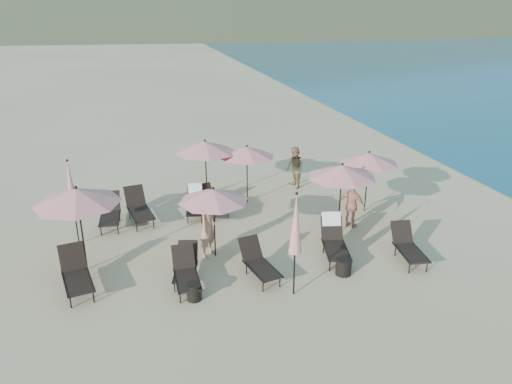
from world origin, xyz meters
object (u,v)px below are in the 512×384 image
object	(u,v)px
umbrella_open_1	(213,195)
beachgoer_a	(208,226)
umbrella_closed_1	(71,186)
side_table_0	(194,292)
beachgoer_b	(295,168)
lounger_2	(186,265)
lounger_3	(259,262)
lounger_4	(334,239)
lounger_1	(186,272)
umbrella_open_5	(369,158)
lounger_5	(408,246)
lounger_6	(110,212)
lounger_7	(139,208)
side_table_1	(344,267)
umbrella_open_4	(247,152)
umbrella_open_2	(342,171)
beachgoer_c	(352,205)
lounger_0	(76,273)
umbrella_closed_0	(296,225)
umbrella_open_3	(205,147)
lounger_9	(212,201)
umbrella_open_0	(77,196)
lounger_8	(195,202)

from	to	relation	value
umbrella_open_1	beachgoer_a	world-z (taller)	umbrella_open_1
umbrella_closed_1	side_table_0	bearing A→B (deg)	-53.18
side_table_0	beachgoer_b	xyz separation A→B (m)	(5.09, 6.85, 0.61)
lounger_2	lounger_3	distance (m)	1.96
lounger_4	lounger_2	bearing A→B (deg)	-165.09
lounger_1	umbrella_open_5	bearing A→B (deg)	26.58
lounger_5	lounger_6	distance (m)	9.56
umbrella_open_5	beachgoer_a	world-z (taller)	umbrella_open_5
lounger_7	umbrella_open_5	size ratio (longest dim) A/B	0.84
lounger_5	side_table_1	world-z (taller)	lounger_5
lounger_4	umbrella_open_4	bearing A→B (deg)	120.16
lounger_1	umbrella_open_5	distance (m)	7.76
umbrella_open_2	beachgoer_a	xyz separation A→B (m)	(-4.33, -0.42, -1.15)
side_table_1	beachgoer_c	world-z (taller)	beachgoer_c
lounger_4	beachgoer_b	size ratio (longest dim) A/B	1.12
umbrella_open_2	beachgoer_b	xyz separation A→B (m)	(-0.02, 4.22, -1.26)
lounger_0	beachgoer_a	bearing A→B (deg)	3.43
umbrella_closed_0	side_table_0	bearing A→B (deg)	170.42
lounger_3	umbrella_open_2	bearing A→B (deg)	20.02
lounger_0	umbrella_closed_0	xyz separation A→B (m)	(5.38, -1.71, 1.50)
umbrella_open_3	beachgoer_b	distance (m)	3.88
umbrella_open_4	umbrella_closed_1	distance (m)	6.19
lounger_2	umbrella_open_2	distance (m)	5.64
lounger_7	side_table_0	xyz separation A→B (m)	(1.07, -5.26, -0.26)
umbrella_open_4	umbrella_open_3	bearing A→B (deg)	162.28
lounger_2	umbrella_open_4	distance (m)	5.85
lounger_3	lounger_6	xyz separation A→B (m)	(-3.88, 4.50, 0.02)
lounger_6	lounger_7	xyz separation A→B (m)	(0.94, 0.10, 0.03)
lounger_2	lounger_9	bearing A→B (deg)	85.06
lounger_0	umbrella_open_1	distance (m)	4.18
umbrella_open_3	umbrella_open_4	distance (m)	1.52
side_table_1	beachgoer_c	size ratio (longest dim) A/B	0.29
lounger_2	side_table_1	distance (m)	4.31
lounger_1	beachgoer_c	bearing A→B (deg)	21.69
beachgoer_c	lounger_1	bearing A→B (deg)	72.24
lounger_0	umbrella_open_2	distance (m)	8.25
lounger_6	beachgoer_b	size ratio (longest dim) A/B	1.02
umbrella_open_0	beachgoer_b	world-z (taller)	umbrella_open_0
side_table_0	beachgoer_a	world-z (taller)	beachgoer_a
lounger_3	lounger_5	distance (m)	4.43
lounger_6	beachgoer_c	world-z (taller)	beachgoer_c
beachgoer_a	beachgoer_b	bearing A→B (deg)	-4.20
lounger_7	beachgoer_b	xyz separation A→B (m)	(6.16, 1.60, 0.35)
umbrella_open_0	umbrella_open_1	bearing A→B (deg)	-2.53
lounger_8	umbrella_open_2	size ratio (longest dim) A/B	0.67
umbrella_open_3	beachgoer_a	bearing A→B (deg)	-99.36
lounger_0	lounger_1	world-z (taller)	lounger_0
umbrella_closed_0	beachgoer_c	xyz separation A→B (m)	(3.16, 3.30, -1.18)
umbrella_open_1	beachgoer_b	size ratio (longest dim) A/B	1.30
side_table_0	umbrella_closed_1	bearing A→B (deg)	126.82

